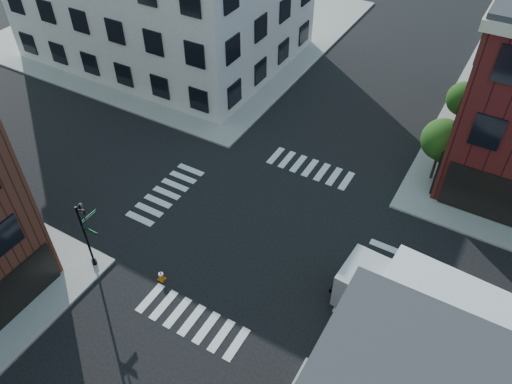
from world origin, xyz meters
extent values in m
plane|color=black|center=(0.00, 0.00, 0.00)|extent=(120.00, 120.00, 0.00)
cube|color=gray|center=(-21.00, 21.00, 0.07)|extent=(30.00, 30.00, 0.15)
cylinder|color=black|center=(7.50, 10.00, 0.89)|extent=(0.18, 0.18, 1.47)
cylinder|color=black|center=(7.50, 10.00, 1.62)|extent=(0.12, 0.12, 1.47)
sphere|color=#16370F|center=(7.50, 10.00, 3.30)|extent=(2.69, 2.69, 2.69)
sphere|color=#16370F|center=(7.75, 9.90, 2.75)|extent=(1.85, 1.85, 1.85)
cylinder|color=black|center=(7.50, 16.00, 0.81)|extent=(0.18, 0.18, 1.33)
cylinder|color=black|center=(7.50, 16.00, 1.48)|extent=(0.12, 0.12, 1.33)
sphere|color=#16370F|center=(7.50, 16.00, 3.00)|extent=(2.43, 2.43, 2.43)
sphere|color=#16370F|center=(7.75, 15.90, 2.51)|extent=(1.67, 1.67, 1.67)
cylinder|color=black|center=(-6.80, -6.80, 2.30)|extent=(0.12, 0.12, 4.60)
cylinder|color=black|center=(-6.80, -6.80, 0.30)|extent=(0.28, 0.28, 0.30)
cube|color=#053819|center=(-6.25, -6.80, 3.15)|extent=(1.10, 0.03, 0.22)
cube|color=#053819|center=(-6.80, -6.25, 3.40)|extent=(0.03, 1.10, 0.22)
imported|color=black|center=(-6.45, -6.70, 3.90)|extent=(0.22, 0.18, 1.10)
imported|color=black|center=(-6.90, -6.45, 3.90)|extent=(0.18, 0.22, 1.10)
cube|color=silver|center=(11.16, -1.99, 2.30)|extent=(6.52, 3.14, 3.40)
cube|color=maroon|center=(11.07, -3.38, 2.30)|extent=(2.41, 0.19, 0.77)
cube|color=maroon|center=(11.25, -0.60, 2.30)|extent=(2.41, 0.19, 0.77)
cube|color=#B1B2B4|center=(7.01, -1.73, 1.70)|extent=(2.36, 2.76, 2.19)
cube|color=black|center=(5.97, -1.66, 2.08)|extent=(0.24, 2.08, 0.99)
cube|color=black|center=(9.85, -1.91, 0.55)|extent=(8.82, 1.66, 0.27)
cylinder|color=black|center=(6.93, -2.87, 0.55)|extent=(1.12, 0.45, 1.10)
cylinder|color=black|center=(7.08, -0.58, 0.55)|extent=(1.12, 0.45, 1.10)
cylinder|color=black|center=(10.87, -3.13, 0.55)|extent=(1.12, 0.45, 1.10)
cylinder|color=black|center=(11.01, -0.83, 0.55)|extent=(1.12, 0.45, 1.10)
cylinder|color=black|center=(13.49, -3.30, 0.55)|extent=(1.12, 0.45, 1.10)
cylinder|color=black|center=(13.64, -1.00, 0.55)|extent=(1.12, 0.45, 1.10)
cube|color=#D95F09|center=(-2.94, -5.70, 0.02)|extent=(0.39, 0.39, 0.04)
cone|color=#D95F09|center=(-2.94, -5.70, 0.34)|extent=(0.37, 0.37, 0.69)
cylinder|color=white|center=(-2.94, -5.70, 0.44)|extent=(0.27, 0.27, 0.08)
camera|label=1|loc=(9.99, -17.67, 22.14)|focal=35.00mm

